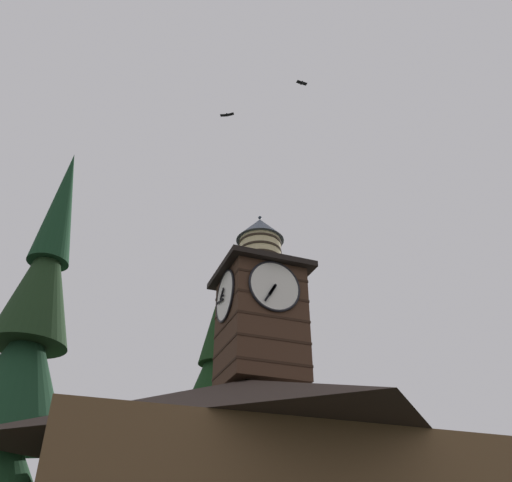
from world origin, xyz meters
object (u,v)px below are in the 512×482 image
Objects in this scene: moon at (290,456)px; flying_bird_low at (227,115)px; clock_tower at (260,308)px; flying_bird_high at (302,83)px; pine_tree_behind at (212,469)px; pine_tree_aside at (15,395)px.

flying_bird_low reaches higher than moon.
clock_tower is 28.37m from moon.
clock_tower is 3.44× the size of moon.
flying_bird_high reaches higher than flying_bird_low.
clock_tower reaches higher than moon.
pine_tree_behind is (-0.57, -7.99, -5.15)m from clock_tower.
clock_tower is 0.51× the size of pine_tree_behind.
moon is 3.87× the size of flying_bird_low.
pine_tree_aside is 35.33× the size of flying_bird_low.
flying_bird_low is (15.18, 27.67, 9.43)m from moon.
flying_bird_low is (2.47, 2.34, 8.08)m from clock_tower.
pine_tree_behind is 21.50m from moon.
flying_bird_low is at bearing 43.39° from clock_tower.
clock_tower is 16.36× the size of flying_bird_high.
clock_tower is at bearing 63.36° from moon.
flying_bird_high is at bearing 96.10° from clock_tower.
flying_bird_high is (0.13, 12.14, 14.57)m from pine_tree_behind.
pine_tree_aside reaches higher than flying_bird_low.
flying_bird_high is 0.81× the size of flying_bird_low.
pine_tree_behind reaches higher than moon.
pine_tree_aside is at bearing 15.28° from pine_tree_behind.
moon is 33.70m from flying_bird_high.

